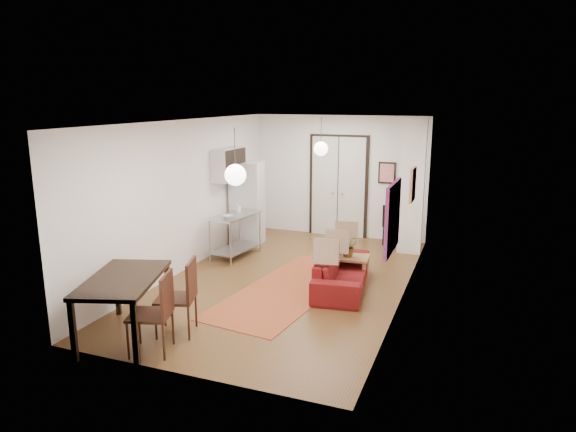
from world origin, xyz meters
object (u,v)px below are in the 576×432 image
(kitchen_counter, at_px, (235,230))
(fridge, at_px, (247,203))
(sofa, at_px, (342,271))
(dining_table, at_px, (123,284))
(dining_chair_near, at_px, (179,288))
(black_side_chair, at_px, (394,220))
(coffee_table, at_px, (343,258))
(dining_chair_far, at_px, (154,304))

(kitchen_counter, height_order, fridge, fridge)
(sofa, distance_m, fridge, 3.47)
(sofa, height_order, kitchen_counter, kitchen_counter)
(sofa, relative_size, dining_table, 1.15)
(sofa, xyz_separation_m, dining_table, (-2.34, -2.94, 0.48))
(sofa, height_order, dining_table, dining_table)
(fridge, distance_m, dining_table, 4.95)
(dining_table, relative_size, dining_chair_near, 1.65)
(kitchen_counter, bearing_deg, fridge, 108.83)
(dining_chair_near, height_order, black_side_chair, dining_chair_near)
(sofa, relative_size, kitchen_counter, 1.64)
(sofa, relative_size, coffee_table, 2.13)
(kitchen_counter, bearing_deg, dining_chair_near, -68.41)
(sofa, relative_size, black_side_chair, 2.20)
(sofa, bearing_deg, black_side_chair, -14.76)
(coffee_table, bearing_deg, dining_chair_near, -118.10)
(fridge, bearing_deg, kitchen_counter, -87.17)
(coffee_table, relative_size, kitchen_counter, 0.77)
(dining_chair_far, bearing_deg, kitchen_counter, 173.85)
(dining_table, height_order, dining_chair_far, dining_chair_far)
(dining_chair_near, relative_size, black_side_chair, 1.15)
(coffee_table, bearing_deg, sofa, -77.76)
(kitchen_counter, height_order, dining_chair_far, dining_chair_far)
(kitchen_counter, bearing_deg, dining_table, -78.56)
(coffee_table, xyz_separation_m, dining_chair_far, (-1.62, -3.64, 0.28))
(sofa, distance_m, dining_table, 3.79)
(dining_table, height_order, dining_chair_near, dining_chair_near)
(sofa, bearing_deg, kitchen_counter, 61.23)
(fridge, bearing_deg, dining_chair_near, -85.03)
(kitchen_counter, xyz_separation_m, black_side_chair, (2.96, 2.22, -0.04))
(sofa, bearing_deg, fridge, 46.29)
(kitchen_counter, distance_m, dining_chair_near, 3.56)
(dining_chair_far, bearing_deg, coffee_table, 138.21)
(dining_chair_near, bearing_deg, dining_table, -70.17)
(fridge, height_order, dining_chair_near, fridge)
(coffee_table, xyz_separation_m, kitchen_counter, (-2.46, 0.42, 0.23))
(sofa, height_order, dining_chair_near, dining_chair_near)
(coffee_table, height_order, dining_chair_near, dining_chair_near)
(coffee_table, xyz_separation_m, dining_chair_near, (-1.62, -3.04, 0.28))
(coffee_table, relative_size, black_side_chair, 1.03)
(coffee_table, height_order, black_side_chair, black_side_chair)
(dining_table, height_order, black_side_chair, black_side_chair)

